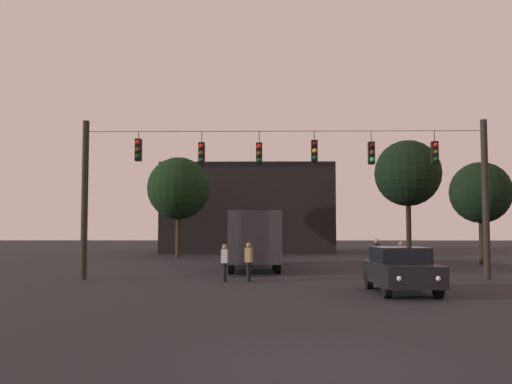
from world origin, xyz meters
name	(u,v)px	position (x,y,z in m)	size (l,w,h in m)	color
ground_plane	(279,266)	(0.00, 24.50, 0.00)	(168.00, 168.00, 0.00)	black
overhead_signal_span	(285,182)	(0.04, 15.64, 4.15)	(17.36, 0.44, 6.80)	black
city_bus	(253,234)	(-1.48, 23.01, 1.87)	(2.93, 11.09, 3.00)	#2D2D33
car_near_right	(400,269)	(3.69, 10.45, 0.80)	(1.85, 4.36, 1.52)	black
pedestrian_crossing_left	(401,256)	(5.67, 18.81, 0.86)	(0.36, 0.42, 1.54)	black
pedestrian_crossing_center	(377,255)	(4.35, 17.92, 0.95)	(0.25, 0.37, 1.68)	black
pedestrian_crossing_right	(225,261)	(-2.46, 14.74, 0.84)	(0.27, 0.38, 1.51)	black
pedestrian_near_bus	(249,260)	(-1.48, 14.75, 0.88)	(0.33, 0.41, 1.58)	black
corner_building	(249,210)	(-2.38, 47.20, 4.01)	(15.34, 12.70, 8.02)	black
tree_left_silhouette	(408,173)	(10.47, 36.67, 6.55)	(5.22, 5.22, 9.18)	black
tree_behind_building	(178,189)	(-7.54, 35.77, 5.31)	(4.84, 4.84, 7.75)	#2D2116
tree_right_far	(481,193)	(12.39, 26.56, 4.37)	(3.75, 3.75, 6.26)	black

